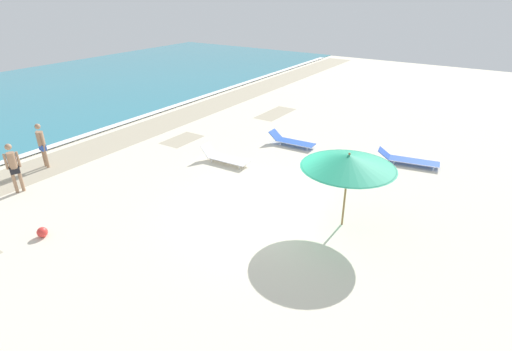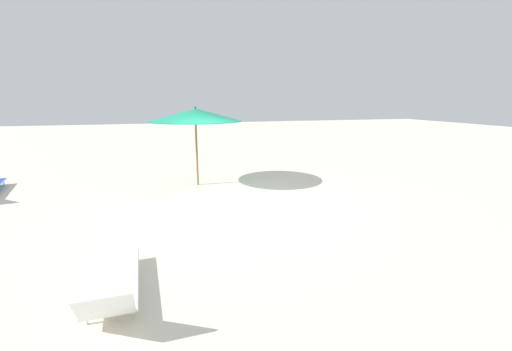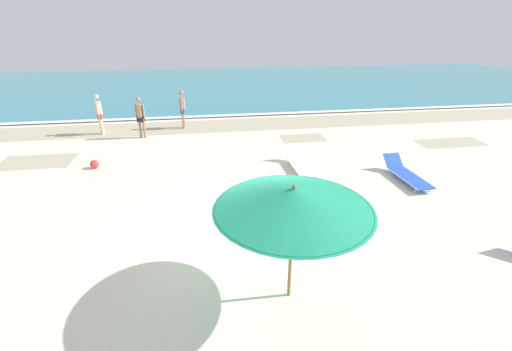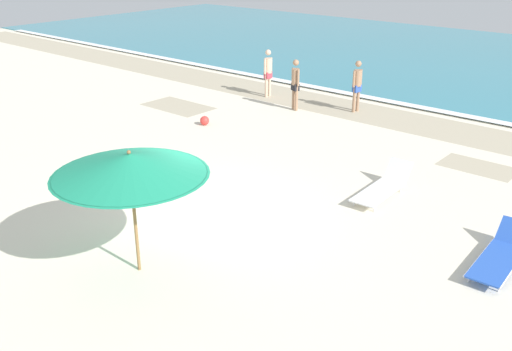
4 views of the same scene
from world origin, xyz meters
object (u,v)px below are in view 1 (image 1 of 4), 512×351
(beach_umbrella, at_px, (349,161))
(sun_lounger_near_water_left, at_px, (291,141))
(sun_lounger_beside_umbrella, at_px, (224,157))
(beachgoer_wading_adult, at_px, (13,165))
(sun_lounger_under_umbrella, at_px, (408,160))
(beachgoer_strolling_adult, at_px, (42,143))
(beach_ball, at_px, (42,232))

(beach_umbrella, distance_m, sun_lounger_near_water_left, 6.84)
(sun_lounger_beside_umbrella, height_order, beachgoer_wading_adult, beachgoer_wading_adult)
(beachgoer_wading_adult, bearing_deg, sun_lounger_under_umbrella, 155.85)
(sun_lounger_beside_umbrella, bearing_deg, beach_umbrella, -109.34)
(sun_lounger_under_umbrella, distance_m, beachgoer_wading_adult, 14.44)
(sun_lounger_under_umbrella, xyz_separation_m, beachgoer_strolling_adult, (-7.98, 11.86, 0.80))
(sun_lounger_beside_umbrella, height_order, beach_ball, sun_lounger_beside_umbrella)
(sun_lounger_under_umbrella, bearing_deg, beachgoer_wading_adult, 122.62)
(beach_umbrella, xyz_separation_m, sun_lounger_near_water_left, (4.92, 4.39, -1.84))
(beach_umbrella, height_order, beachgoer_wading_adult, beach_umbrella)
(sun_lounger_beside_umbrella, relative_size, beachgoer_strolling_adult, 1.18)
(beach_umbrella, height_order, beach_ball, beach_umbrella)
(beachgoer_strolling_adult, bearing_deg, beach_ball, 155.36)
(beach_umbrella, xyz_separation_m, beach_ball, (-5.25, 6.88, -1.90))
(beach_umbrella, bearing_deg, beachgoer_strolling_adult, 101.80)
(sun_lounger_under_umbrella, height_order, sun_lounger_near_water_left, sun_lounger_near_water_left)
(sun_lounger_beside_umbrella, xyz_separation_m, beach_ball, (-7.02, 1.14, -0.07))
(beach_ball, bearing_deg, sun_lounger_beside_umbrella, -9.23)
(beachgoer_strolling_adult, bearing_deg, sun_lounger_beside_umbrella, -135.45)
(beachgoer_strolling_adult, bearing_deg, beach_umbrella, -160.07)
(sun_lounger_under_umbrella, relative_size, sun_lounger_near_water_left, 1.14)
(sun_lounger_near_water_left, relative_size, beach_ball, 7.16)
(sun_lounger_under_umbrella, xyz_separation_m, sun_lounger_near_water_left, (-0.69, 4.89, 0.01))
(beach_umbrella, relative_size, beachgoer_strolling_adult, 1.52)
(sun_lounger_beside_umbrella, relative_size, beach_ball, 7.03)
(beachgoer_strolling_adult, bearing_deg, beachgoer_wading_adult, 133.06)
(beach_umbrella, height_order, beachgoer_strolling_adult, beach_umbrella)
(beachgoer_wading_adult, height_order, beachgoer_strolling_adult, same)
(beach_umbrella, relative_size, sun_lounger_near_water_left, 1.27)
(sun_lounger_near_water_left, xyz_separation_m, beach_ball, (-10.17, 2.50, -0.07))
(beachgoer_wading_adult, distance_m, beachgoer_strolling_adult, 2.10)
(beach_umbrella, distance_m, sun_lounger_beside_umbrella, 6.28)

